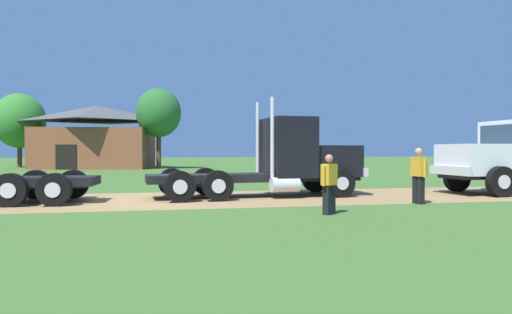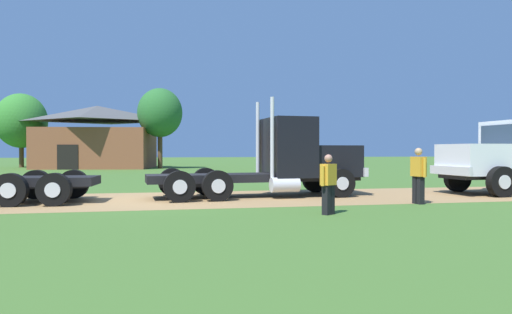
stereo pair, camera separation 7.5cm
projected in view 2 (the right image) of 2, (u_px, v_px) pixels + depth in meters
The scene contains 9 objects.
ground_plane at pixel (154, 200), 15.69m from camera, with size 200.00×200.00×0.00m, color #416728.
dirt_track at pixel (154, 200), 15.69m from camera, with size 120.00×5.59×0.01m, color #9C784A.
truck_foreground_white at pixel (287, 161), 17.10m from camera, with size 7.98×3.12×3.53m.
truck_near_right at pixel (511, 159), 18.04m from camera, with size 7.07×2.96×3.78m.
visitor_standing_near at pixel (328, 183), 12.08m from camera, with size 0.51×0.43×1.58m.
visitor_walking_mid at pixel (418, 173), 14.48m from camera, with size 0.34×0.65×1.76m.
shed_building at pixel (97, 138), 44.18m from camera, with size 11.57×9.16×5.95m.
tree_left at pixel (21, 121), 45.86m from camera, with size 4.91×4.91×7.33m.
tree_mid at pixel (160, 113), 42.91m from camera, with size 4.13×4.13×7.46m.
Camera 2 is at (0.29, -16.04, 1.68)m, focal length 32.46 mm.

